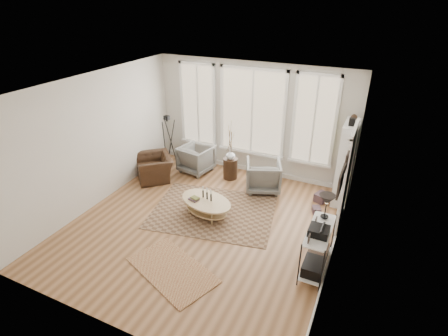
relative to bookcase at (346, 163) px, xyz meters
The scene contains 17 objects.
room 3.30m from the bookcase, 137.70° to the right, with size 5.50×5.54×2.90m.
bay_window 2.57m from the bookcase, 168.63° to the left, with size 4.14×0.12×2.24m.
door 1.10m from the bookcase, 82.91° to the right, with size 0.09×1.06×2.22m.
bookcase is the anchor object (origin of this frame).
low_shelf 2.56m from the bookcase, 91.28° to the right, with size 0.38×1.08×1.30m.
wall_art 2.66m from the bookcase, 86.75° to the right, with size 0.04×0.88×0.44m.
rug_main 3.14m from the bookcase, 145.43° to the right, with size 2.64×1.98×0.01m, color brown.
rug_runner 4.40m from the bookcase, 122.28° to the right, with size 1.61×0.90×0.01m, color brown.
coffee_table 3.24m from the bookcase, 143.34° to the right, with size 1.39×1.08×0.56m.
armchair_left 3.80m from the bookcase, behind, with size 0.78×0.80×0.73m, color slate.
armchair_right 1.92m from the bookcase, behind, with size 0.81×0.83×0.76m, color slate.
side_table 2.78m from the bookcase, behind, with size 0.37×0.37×1.55m.
vase 2.78m from the bookcase, behind, with size 0.23×0.23×0.24m, color silver.
accent_chair 4.67m from the bookcase, 168.28° to the right, with size 0.84×0.96×0.62m, color #332014.
tripod_camera 4.61m from the bookcase, behind, with size 0.51×0.51×1.45m.
book_stack_near 0.97m from the bookcase, 148.08° to the right, with size 0.24×0.31×0.20m, color brown.
book_stack_far 1.24m from the bookcase, 116.32° to the right, with size 0.17×0.22×0.14m, color brown.
Camera 1 is at (2.91, -5.24, 4.36)m, focal length 28.00 mm.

